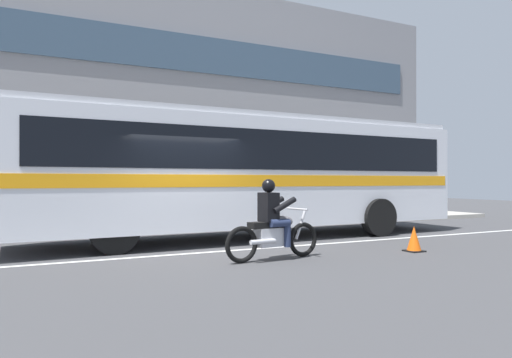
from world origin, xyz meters
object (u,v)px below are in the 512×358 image
object	(u,v)px
fire_hydrant	(55,217)
traffic_cone	(414,240)
transit_bus	(252,168)
motorcycle_with_rider	(273,226)

from	to	relation	value
fire_hydrant	traffic_cone	size ratio (longest dim) A/B	1.36
transit_bus	fire_hydrant	xyz separation A→B (m)	(-4.65, 3.08, -1.37)
traffic_cone	fire_hydrant	bearing A→B (deg)	135.09
transit_bus	fire_hydrant	distance (m)	5.74
motorcycle_with_rider	traffic_cone	bearing A→B (deg)	-7.63
transit_bus	traffic_cone	size ratio (longest dim) A/B	22.11
motorcycle_with_rider	fire_hydrant	xyz separation A→B (m)	(-3.54, 6.32, -0.14)
transit_bus	traffic_cone	xyz separation A→B (m)	(2.12, -3.67, -1.63)
transit_bus	motorcycle_with_rider	xyz separation A→B (m)	(-1.11, -3.24, -1.23)
transit_bus	traffic_cone	world-z (taller)	transit_bus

